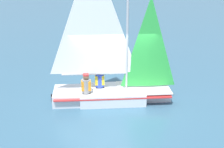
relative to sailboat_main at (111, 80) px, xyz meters
name	(u,v)px	position (x,y,z in m)	size (l,w,h in m)	color
ground_plane	(112,100)	(-0.04, 0.03, -0.81)	(260.00, 260.00, 0.00)	#38607A
sailboat_main	(111,80)	(0.00, 0.00, 0.00)	(4.27, 3.58, 5.47)	silver
sailor_helm	(100,82)	(0.20, -0.41, -0.19)	(0.43, 0.42, 1.16)	black
sailor_crew	(86,88)	(0.90, -0.28, -0.18)	(0.43, 0.42, 1.16)	black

